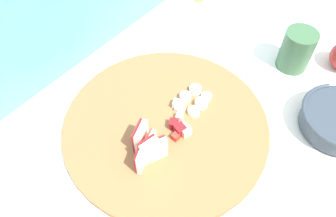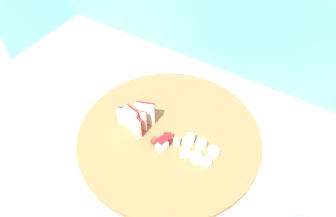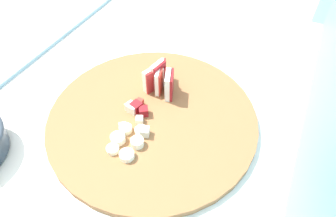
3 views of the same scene
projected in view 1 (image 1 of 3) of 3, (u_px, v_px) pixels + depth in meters
name	position (u px, v px, depth m)	size (l,w,h in m)	color
tiled_countertop	(185.00, 212.00, 1.11)	(1.20, 0.73, 0.93)	silver
tile_backsplash	(91.00, 108.00, 1.07)	(2.40, 0.04, 1.40)	#4C8EB2
cutting_board	(166.00, 126.00, 0.76)	(0.46, 0.46, 0.02)	brown
apple_wedge_fan	(147.00, 147.00, 0.68)	(0.08, 0.08, 0.07)	#A32323
apple_dice_pile	(181.00, 124.00, 0.74)	(0.10, 0.08, 0.02)	#B22D23
banana_slice_rows	(194.00, 101.00, 0.78)	(0.09, 0.07, 0.02)	beige
small_jar	(296.00, 50.00, 0.84)	(0.08, 0.08, 0.11)	#335638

